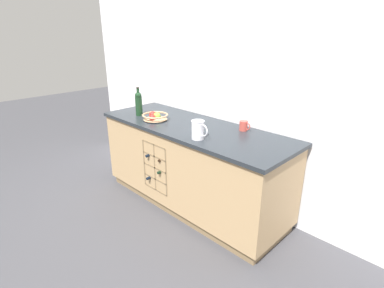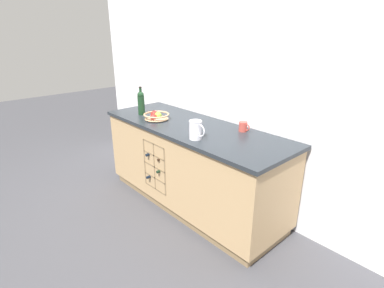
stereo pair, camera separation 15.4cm
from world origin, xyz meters
The scene contains 7 objects.
ground_plane centered at (0.00, 0.00, 0.00)m, with size 14.00×14.00×0.00m, color #424247.
back_wall centered at (0.00, 0.42, 1.27)m, with size 4.49×0.06×2.55m, color white.
kitchen_island centered at (0.00, 0.00, 0.45)m, with size 2.13×0.76×0.89m.
fruit_bowl centered at (-0.41, -0.14, 0.93)m, with size 0.27×0.27×0.09m.
white_pitcher centered at (0.31, -0.23, 0.98)m, with size 0.17×0.11×0.17m.
ceramic_mug centered at (0.45, 0.24, 0.94)m, with size 0.12×0.08×0.09m.
standing_wine_bottle centered at (-0.69, -0.14, 1.03)m, with size 0.08×0.08×0.31m.
Camera 1 is at (2.00, -2.02, 1.79)m, focal length 28.00 mm.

